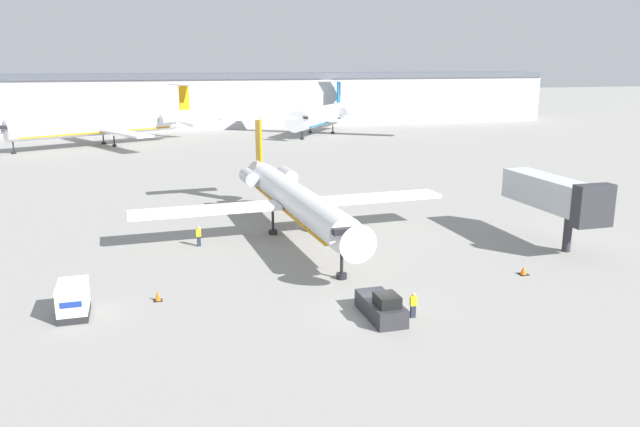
{
  "coord_description": "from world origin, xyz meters",
  "views": [
    {
      "loc": [
        -13.79,
        -33.88,
        15.47
      ],
      "look_at": [
        0.0,
        13.2,
        3.49
      ],
      "focal_mm": 35.0,
      "sensor_mm": 36.0,
      "label": 1
    }
  ],
  "objects": [
    {
      "name": "worker_near_tug",
      "position": [
        1.9,
        -0.85,
        0.85
      ],
      "size": [
        0.4,
        0.24,
        1.64
      ],
      "color": "#232838",
      "rests_on": "ground"
    },
    {
      "name": "luggage_cart",
      "position": [
        -18.31,
        5.25,
        1.09
      ],
      "size": [
        1.78,
        2.88,
        2.18
      ],
      "color": "#232326",
      "rests_on": "ground"
    },
    {
      "name": "ground_plane",
      "position": [
        0.0,
        0.0,
        0.0
      ],
      "size": [
        600.0,
        600.0,
        0.0
      ],
      "primitive_type": "plane",
      "color": "gray"
    },
    {
      "name": "airplane_parked_far_right",
      "position": [
        -20.25,
        90.21,
        3.92
      ],
      "size": [
        37.48,
        31.6,
        10.93
      ],
      "color": "white",
      "rests_on": "ground"
    },
    {
      "name": "worker_by_wing",
      "position": [
        -9.32,
        18.47,
        0.95
      ],
      "size": [
        0.4,
        0.25,
        1.81
      ],
      "color": "#232838",
      "rests_on": "ground"
    },
    {
      "name": "jet_bridge",
      "position": [
        20.06,
        10.39,
        4.45
      ],
      "size": [
        3.2,
        11.34,
        6.19
      ],
      "color": "#2D2D33",
      "rests_on": "ground"
    },
    {
      "name": "terminal_building",
      "position": [
        0.0,
        120.0,
        6.4
      ],
      "size": [
        180.0,
        16.8,
        12.76
      ],
      "color": "#B2B2B7",
      "rests_on": "ground"
    },
    {
      "name": "airplane_main",
      "position": [
        -0.6,
        19.7,
        3.5
      ],
      "size": [
        29.06,
        30.37,
        9.59
      ],
      "color": "white",
      "rests_on": "ground"
    },
    {
      "name": "traffic_cone_left",
      "position": [
        -13.2,
        6.46,
        0.35
      ],
      "size": [
        0.56,
        0.56,
        0.73
      ],
      "color": "black",
      "rests_on": "ground"
    },
    {
      "name": "traffic_cone_right",
      "position": [
        13.2,
        4.22,
        0.3
      ],
      "size": [
        0.71,
        0.71,
        0.63
      ],
      "color": "black",
      "rests_on": "ground"
    },
    {
      "name": "airplane_parked_far_left",
      "position": [
        24.96,
        98.44,
        3.83
      ],
      "size": [
        34.19,
        28.66,
        11.0
      ],
      "color": "white",
      "rests_on": "ground"
    },
    {
      "name": "pushback_tug",
      "position": [
        0.01,
        -0.25,
        0.68
      ],
      "size": [
        1.87,
        4.53,
        1.83
      ],
      "color": "#2D2D33",
      "rests_on": "ground"
    }
  ]
}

